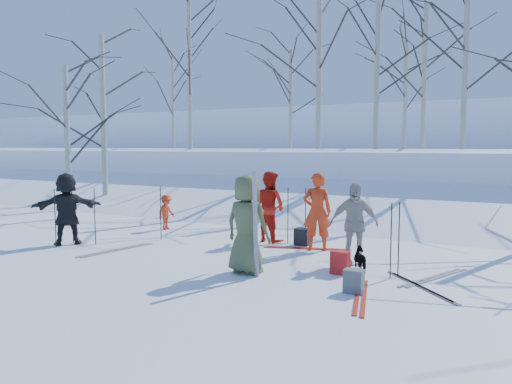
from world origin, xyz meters
The scene contains 39 objects.
ground centered at (0.00, 0.00, 0.00)m, with size 120.00×120.00×0.00m, color white.
snow_ramp centered at (0.00, 7.00, 0.15)m, with size 70.00×9.50×1.40m, color white.
snow_plateau centered at (0.00, 17.00, 1.00)m, with size 70.00×18.00×2.20m, color white.
far_hill centered at (0.00, 38.00, 2.00)m, with size 90.00×30.00×6.00m, color white.
skier_olive_center centered at (0.85, -0.39, 0.90)m, with size 0.88×0.57×1.80m, color #4A5432.
skier_red_north centered at (1.22, 2.10, 0.87)m, with size 0.63×0.42×1.74m, color red.
skier_redor_behind centered at (-0.19, 2.53, 0.85)m, with size 0.83×0.65×1.71m, color red.
skier_red_seated centered at (-3.49, 2.68, 0.49)m, with size 0.63×0.36×0.98m, color red.
skier_cream_east centered at (2.33, 1.23, 0.81)m, with size 0.95×0.39×1.61m, color beige.
skier_grey_west centered at (-4.21, -0.09, 0.85)m, with size 1.57×0.50×1.70m, color black.
dog centered at (2.69, 0.64, 0.24)m, with size 0.25×0.56×0.47m, color black.
upright_ski_left centered at (1.14, -0.60, 0.95)m, with size 0.07×0.02×1.90m, color silver.
upright_ski_right centered at (1.14, -0.61, 0.95)m, with size 0.07×0.02×1.90m, color silver.
ski_pair_a centered at (3.81, 0.18, 0.01)m, with size 1.44×1.53×0.02m, color silver, non-canonical shape.
ski_pair_b centered at (3.10, -0.81, 0.01)m, with size 0.68×1.89×0.02m, color #A12717, non-canonical shape.
ski_pair_c centered at (-2.69, -0.07, 0.01)m, with size 0.49×1.91×0.02m, color silver, non-canonical shape.
ski_pair_e centered at (0.97, 2.14, 0.01)m, with size 1.87×0.75×0.02m, color #A12717, non-canonical shape.
ski_pair_f centered at (3.91, 0.89, 0.01)m, with size 0.90×1.84×0.02m, color silver, non-canonical shape.
ski_pole_a centered at (0.34, 2.46, 0.67)m, with size 0.02×0.02×1.34m, color black.
ski_pole_b centered at (-4.22, 0.08, 0.67)m, with size 0.02×0.02×1.34m, color black.
ski_pole_c centered at (3.24, 0.50, 0.67)m, with size 0.02×0.02×1.34m, color black.
ski_pole_d centered at (-2.64, 1.42, 0.67)m, with size 0.02×0.02×1.34m, color black.
ski_pole_e centered at (-3.57, 0.16, 0.67)m, with size 0.02×0.02×1.34m, color black.
ski_pole_f centered at (3.33, 0.68, 0.67)m, with size 0.02×0.02×1.34m, color black.
ski_pole_g centered at (0.72, 2.61, 0.67)m, with size 0.02×0.02×1.34m, color black.
ski_pole_h centered at (-4.13, -0.50, 0.67)m, with size 0.02×0.02×1.34m, color black.
backpack_red centered at (2.36, 0.37, 0.21)m, with size 0.32×0.22×0.42m, color #AD1A1A.
backpack_grey centered at (2.95, -0.66, 0.19)m, with size 0.30×0.20×0.38m, color #53565A.
backpack_dark centered at (0.71, 2.47, 0.20)m, with size 0.34×0.24×0.40m, color black.
birch_plateau_a centered at (-8.96, 11.32, 5.75)m, with size 5.57×5.57×7.10m, color silver, non-canonical shape.
birch_plateau_c centered at (1.48, 12.73, 5.07)m, with size 4.61×4.61×5.74m, color silver, non-canonical shape.
birch_plateau_d centered at (3.28, 10.00, 4.97)m, with size 4.48×4.48×5.54m, color silver, non-canonical shape.
birch_plateau_f centered at (0.32, 10.02, 4.99)m, with size 4.51×4.51×5.58m, color silver, non-canonical shape.
birch_plateau_i centered at (-4.42, 12.86, 4.43)m, with size 3.73×3.73×4.47m, color silver, non-canonical shape.
birch_plateau_j centered at (-12.54, 14.61, 4.78)m, with size 4.21×4.21×5.15m, color silver, non-canonical shape.
birch_plateau_k centered at (-2.02, 10.24, 5.56)m, with size 5.30×5.30×6.72m, color silver, non-canonical shape.
birch_plateau_l centered at (0.14, 15.56, 4.70)m, with size 4.10×4.10×5.00m, color silver, non-canonical shape.
birch_edge_a centered at (-7.62, 2.92, 2.42)m, with size 3.99×3.99×4.85m, color silver, non-canonical shape.
birch_edge_d centered at (-8.85, 5.68, 3.20)m, with size 5.08×5.08×6.41m, color silver, non-canonical shape.
Camera 1 is at (5.29, -8.15, 2.32)m, focal length 35.00 mm.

